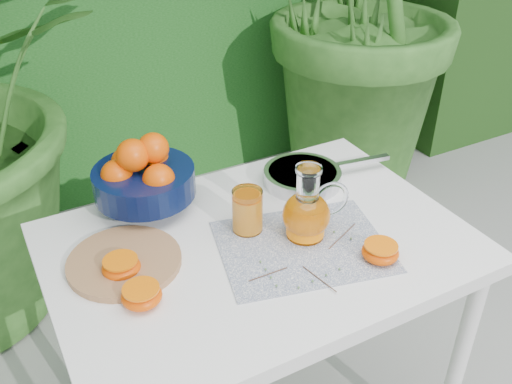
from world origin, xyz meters
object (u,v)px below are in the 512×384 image
white_table (260,267)px  cutting_board (124,262)px  juice_pitcher (307,212)px  saute_pan (303,176)px  fruit_bowl (143,176)px

white_table → cutting_board: 0.34m
white_table → cutting_board: bearing=167.4°
juice_pitcher → saute_pan: 0.26m
cutting_board → saute_pan: size_ratio=0.66×
juice_pitcher → saute_pan: juice_pitcher is taller
juice_pitcher → saute_pan: (0.13, 0.22, -0.05)m
cutting_board → juice_pitcher: juice_pitcher is taller
cutting_board → saute_pan: saute_pan is taller
white_table → saute_pan: (0.24, 0.18, 0.10)m
saute_pan → juice_pitcher: bearing=-120.8°
white_table → cutting_board: cutting_board is taller
white_table → fruit_bowl: bearing=124.9°
fruit_bowl → saute_pan: (0.43, -0.09, -0.07)m
white_table → saute_pan: size_ratio=2.53×
cutting_board → saute_pan: (0.55, 0.11, 0.01)m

